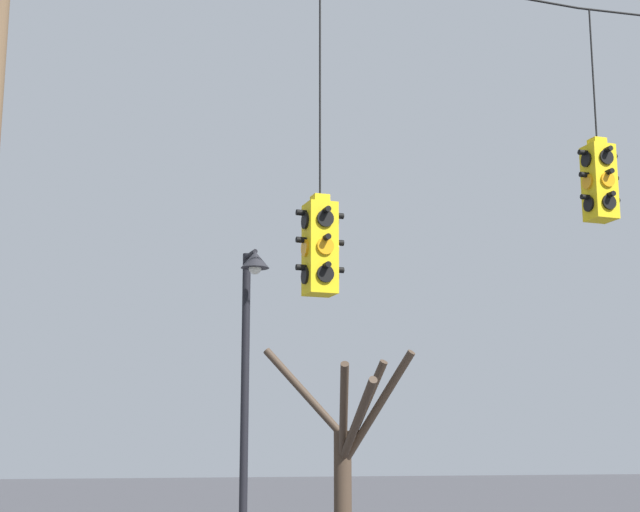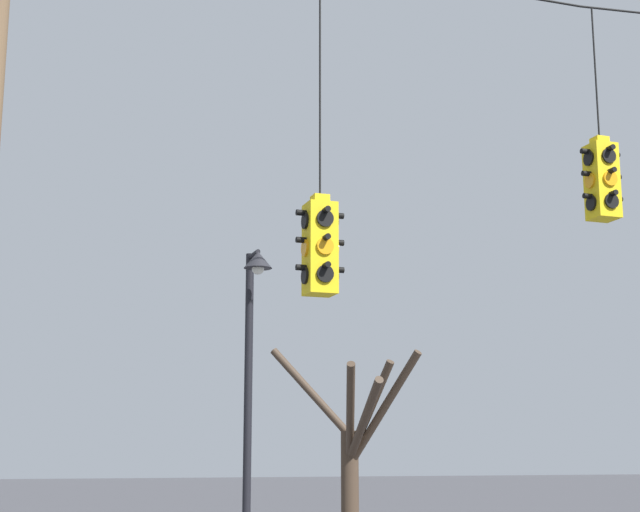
% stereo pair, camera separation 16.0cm
% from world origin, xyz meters
% --- Properties ---
extents(traffic_light_near_right_pole, '(0.58, 0.58, 4.25)m').
position_xyz_m(traffic_light_near_right_pole, '(-2.80, -0.09, 4.91)').
color(traffic_light_near_right_pole, yellow).
extents(traffic_light_over_intersection, '(0.58, 0.58, 2.95)m').
position_xyz_m(traffic_light_over_intersection, '(1.10, -0.09, 6.05)').
color(traffic_light_over_intersection, yellow).
extents(street_lamp, '(0.41, 0.72, 5.47)m').
position_xyz_m(street_lamp, '(-2.73, 3.15, 3.74)').
color(street_lamp, black).
rests_on(street_lamp, ground_plane).
extents(bare_tree, '(2.54, 3.84, 4.92)m').
position_xyz_m(bare_tree, '(1.23, 9.53, 2.46)').
color(bare_tree, '#423326').
rests_on(bare_tree, ground_plane).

